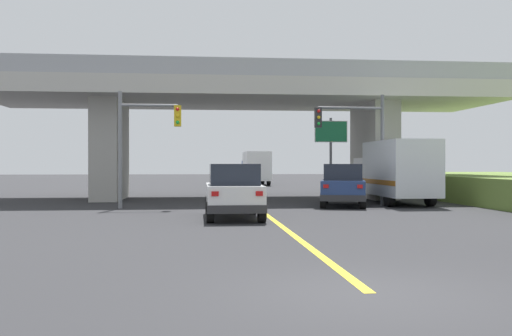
{
  "coord_description": "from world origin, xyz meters",
  "views": [
    {
      "loc": [
        -2.64,
        -8.61,
        2.01
      ],
      "look_at": [
        -0.03,
        17.69,
        1.83
      ],
      "focal_mm": 39.97,
      "sensor_mm": 36.0,
      "label": 1
    }
  ],
  "objects_px": {
    "traffic_signal_nearside": "(359,134)",
    "suv_crossing": "(343,185)",
    "suv_lead": "(233,191)",
    "highway_sign": "(331,139)",
    "traffic_signal_farside": "(141,134)",
    "semi_truck_distant": "(256,168)",
    "box_truck": "(395,171)"
  },
  "relations": [
    {
      "from": "traffic_signal_nearside",
      "to": "suv_crossing",
      "type": "bearing_deg",
      "value": -161.63
    },
    {
      "from": "suv_lead",
      "to": "highway_sign",
      "type": "height_order",
      "value": "highway_sign"
    },
    {
      "from": "suv_lead",
      "to": "traffic_signal_farside",
      "type": "relative_size",
      "value": 0.84
    },
    {
      "from": "suv_lead",
      "to": "traffic_signal_farside",
      "type": "distance_m",
      "value": 6.94
    },
    {
      "from": "highway_sign",
      "to": "traffic_signal_farside",
      "type": "bearing_deg",
      "value": -154.38
    },
    {
      "from": "traffic_signal_nearside",
      "to": "semi_truck_distant",
      "type": "bearing_deg",
      "value": 94.6
    },
    {
      "from": "suv_lead",
      "to": "traffic_signal_nearside",
      "type": "relative_size",
      "value": 0.83
    },
    {
      "from": "suv_lead",
      "to": "box_truck",
      "type": "distance_m",
      "value": 11.26
    },
    {
      "from": "box_truck",
      "to": "highway_sign",
      "type": "xyz_separation_m",
      "value": [
        -2.68,
        2.84,
        1.75
      ]
    },
    {
      "from": "box_truck",
      "to": "traffic_signal_nearside",
      "type": "height_order",
      "value": "traffic_signal_nearside"
    },
    {
      "from": "traffic_signal_farside",
      "to": "highway_sign",
      "type": "distance_m",
      "value": 10.96
    },
    {
      "from": "suv_crossing",
      "to": "traffic_signal_farside",
      "type": "distance_m",
      "value": 9.78
    },
    {
      "from": "traffic_signal_nearside",
      "to": "semi_truck_distant",
      "type": "xyz_separation_m",
      "value": [
        -2.25,
        28.02,
        -1.79
      ]
    },
    {
      "from": "traffic_signal_nearside",
      "to": "traffic_signal_farside",
      "type": "bearing_deg",
      "value": -175.88
    },
    {
      "from": "suv_lead",
      "to": "suv_crossing",
      "type": "height_order",
      "value": "same"
    },
    {
      "from": "traffic_signal_farside",
      "to": "semi_truck_distant",
      "type": "bearing_deg",
      "value": 74.32
    },
    {
      "from": "traffic_signal_nearside",
      "to": "highway_sign",
      "type": "distance_m",
      "value": 4.02
    },
    {
      "from": "box_truck",
      "to": "semi_truck_distant",
      "type": "relative_size",
      "value": 0.99
    },
    {
      "from": "suv_crossing",
      "to": "box_truck",
      "type": "height_order",
      "value": "box_truck"
    },
    {
      "from": "suv_crossing",
      "to": "highway_sign",
      "type": "relative_size",
      "value": 1.07
    },
    {
      "from": "box_truck",
      "to": "highway_sign",
      "type": "relative_size",
      "value": 1.59
    },
    {
      "from": "suv_crossing",
      "to": "traffic_signal_nearside",
      "type": "bearing_deg",
      "value": 32.98
    },
    {
      "from": "semi_truck_distant",
      "to": "traffic_signal_nearside",
      "type": "bearing_deg",
      "value": -85.4
    },
    {
      "from": "suv_crossing",
      "to": "semi_truck_distant",
      "type": "distance_m",
      "value": 28.35
    },
    {
      "from": "suv_lead",
      "to": "box_truck",
      "type": "height_order",
      "value": "box_truck"
    },
    {
      "from": "suv_crossing",
      "to": "semi_truck_distant",
      "type": "xyz_separation_m",
      "value": [
        -1.4,
        28.3,
        0.65
      ]
    },
    {
      "from": "suv_crossing",
      "to": "semi_truck_distant",
      "type": "relative_size",
      "value": 0.67
    },
    {
      "from": "suv_crossing",
      "to": "semi_truck_distant",
      "type": "bearing_deg",
      "value": 107.45
    },
    {
      "from": "semi_truck_distant",
      "to": "highway_sign",
      "type": "bearing_deg",
      "value": -85.7
    },
    {
      "from": "suv_crossing",
      "to": "traffic_signal_farside",
      "type": "xyz_separation_m",
      "value": [
        -9.48,
        -0.46,
        2.37
      ]
    },
    {
      "from": "traffic_signal_farside",
      "to": "highway_sign",
      "type": "bearing_deg",
      "value": 25.62
    },
    {
      "from": "highway_sign",
      "to": "semi_truck_distant",
      "type": "height_order",
      "value": "highway_sign"
    }
  ]
}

